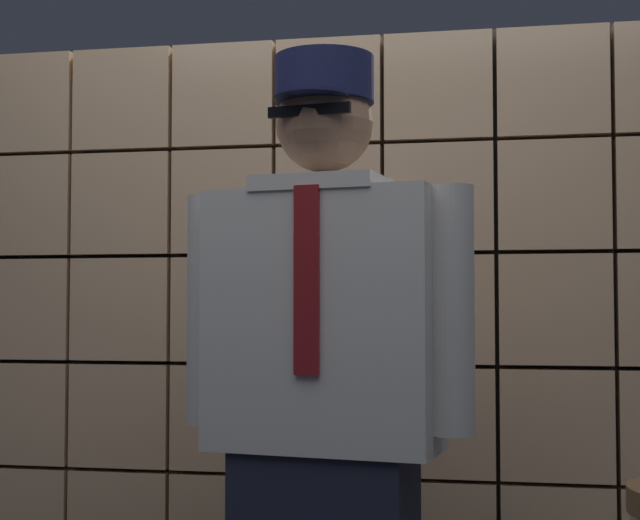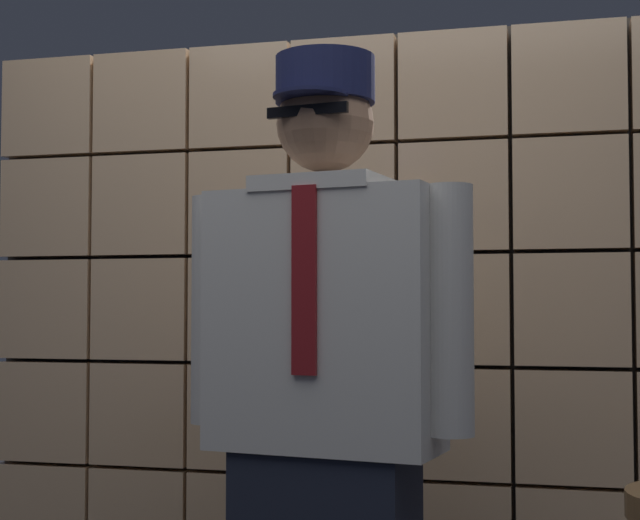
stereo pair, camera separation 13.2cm
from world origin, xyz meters
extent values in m
cube|color=#E0B78C|center=(-0.98, 1.20, 0.48)|extent=(0.31, 0.08, 0.31)
cube|color=#E0B78C|center=(-0.65, 1.20, 0.48)|extent=(0.31, 0.08, 0.31)
cube|color=#E0B78C|center=(-0.98, 1.20, 0.81)|extent=(0.31, 0.08, 0.31)
cube|color=#E0B78C|center=(-0.65, 1.20, 0.81)|extent=(0.31, 0.08, 0.31)
cube|color=#E0B78C|center=(-0.33, 1.20, 0.81)|extent=(0.31, 0.08, 0.31)
cube|color=#E0B78C|center=(0.00, 1.20, 0.81)|extent=(0.31, 0.08, 0.31)
cube|color=#E0B78C|center=(0.33, 1.20, 0.81)|extent=(0.31, 0.08, 0.31)
cube|color=#E0B78C|center=(0.65, 1.20, 0.81)|extent=(0.31, 0.08, 0.31)
cube|color=#E0B78C|center=(-0.98, 1.20, 1.13)|extent=(0.31, 0.08, 0.31)
cube|color=#E0B78C|center=(-0.65, 1.20, 1.13)|extent=(0.31, 0.08, 0.31)
cube|color=#E0B78C|center=(-0.33, 1.20, 1.13)|extent=(0.31, 0.08, 0.31)
cube|color=#E0B78C|center=(0.00, 1.20, 1.13)|extent=(0.31, 0.08, 0.31)
cube|color=#E0B78C|center=(0.33, 1.20, 1.13)|extent=(0.31, 0.08, 0.31)
cube|color=#E0B78C|center=(0.65, 1.20, 1.13)|extent=(0.31, 0.08, 0.31)
cube|color=#E0B78C|center=(-0.98, 1.20, 1.46)|extent=(0.31, 0.08, 0.31)
cube|color=#E0B78C|center=(-0.65, 1.20, 1.46)|extent=(0.31, 0.08, 0.31)
cube|color=#E0B78C|center=(-0.33, 1.20, 1.46)|extent=(0.31, 0.08, 0.31)
cube|color=#E0B78C|center=(0.00, 1.20, 1.46)|extent=(0.31, 0.08, 0.31)
cube|color=#E0B78C|center=(0.33, 1.20, 1.46)|extent=(0.31, 0.08, 0.31)
cube|color=#E0B78C|center=(0.65, 1.20, 1.46)|extent=(0.31, 0.08, 0.31)
cube|color=#E0B78C|center=(-0.98, 1.20, 1.78)|extent=(0.31, 0.08, 0.31)
cube|color=#E0B78C|center=(-0.65, 1.20, 1.78)|extent=(0.31, 0.08, 0.31)
cube|color=#E0B78C|center=(-0.33, 1.20, 1.78)|extent=(0.31, 0.08, 0.31)
cube|color=#E0B78C|center=(0.00, 1.20, 1.78)|extent=(0.31, 0.08, 0.31)
cube|color=#E0B78C|center=(0.33, 1.20, 1.78)|extent=(0.31, 0.08, 0.31)
cube|color=#E0B78C|center=(0.65, 1.20, 1.78)|extent=(0.31, 0.08, 0.31)
cube|color=#38332D|center=(0.00, 1.25, 0.97)|extent=(2.31, 0.02, 1.98)
cube|color=silver|center=(0.11, 0.52, 1.11)|extent=(0.54, 0.30, 0.58)
cube|color=maroon|center=(0.09, 0.41, 1.20)|extent=(0.06, 0.02, 0.41)
cube|color=silver|center=(0.11, 0.52, 1.41)|extent=(0.31, 0.27, 0.04)
sphere|color=#A87A5B|center=(0.11, 0.52, 1.56)|extent=(0.22, 0.22, 0.22)
ellipsoid|color=black|center=(0.10, 0.47, 1.52)|extent=(0.15, 0.10, 0.10)
cube|color=black|center=(0.09, 0.42, 1.57)|extent=(0.19, 0.04, 0.02)
cylinder|color=#191E47|center=(0.10, 0.44, 1.60)|extent=(0.19, 0.19, 0.01)
cylinder|color=#191E47|center=(0.11, 0.52, 1.66)|extent=(0.23, 0.23, 0.11)
cylinder|color=silver|center=(0.39, 0.48, 1.14)|extent=(0.12, 0.12, 0.54)
cylinder|color=silver|center=(-0.18, 0.57, 1.14)|extent=(0.12, 0.12, 0.54)
camera|label=1|loc=(0.49, -1.59, 1.14)|focal=53.51mm
camera|label=2|loc=(0.62, -1.56, 1.14)|focal=53.51mm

